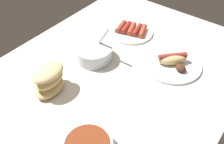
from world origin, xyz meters
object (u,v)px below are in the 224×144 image
at_px(bowl_coleslaw, 93,52).
at_px(plate_sausages, 131,31).
at_px(bread_stack, 49,79).
at_px(plate_hotdog_assembled, 172,62).

height_order(bowl_coleslaw, plate_sausages, bowl_coleslaw).
bearing_deg(bowl_coleslaw, plate_sausages, -4.41).
bearing_deg(bread_stack, bowl_coleslaw, -1.97).
height_order(bowl_coleslaw, plate_hotdog_assembled, bowl_coleslaw).
bearing_deg(plate_hotdog_assembled, bread_stack, 144.13).
height_order(bowl_coleslaw, bread_stack, bowl_coleslaw).
xyz_separation_m(bowl_coleslaw, bread_stack, (-0.24, 0.01, 0.02)).
xyz_separation_m(plate_hotdog_assembled, bread_stack, (-0.41, 0.29, 0.04)).
height_order(plate_sausages, bread_stack, bread_stack).
xyz_separation_m(plate_sausages, bread_stack, (-0.50, 0.03, 0.04)).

